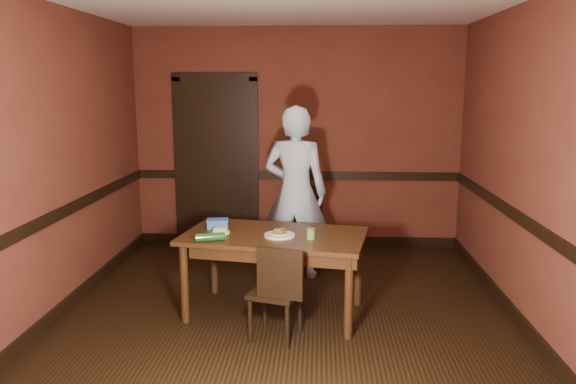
# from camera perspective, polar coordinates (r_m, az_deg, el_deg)

# --- Properties ---
(floor) EXTENTS (4.00, 4.50, 0.01)m
(floor) POSITION_cam_1_polar(r_m,az_deg,el_deg) (5.08, -0.23, -12.48)
(floor) COLOR black
(floor) RESTS_ON ground
(wall_back) EXTENTS (4.00, 0.02, 2.70)m
(wall_back) POSITION_cam_1_polar(r_m,az_deg,el_deg) (6.94, 0.89, 5.40)
(wall_back) COLOR #5B291B
(wall_back) RESTS_ON ground
(wall_front) EXTENTS (4.00, 0.02, 2.70)m
(wall_front) POSITION_cam_1_polar(r_m,az_deg,el_deg) (2.51, -3.36, -4.50)
(wall_front) COLOR #5B291B
(wall_front) RESTS_ON ground
(wall_left) EXTENTS (0.02, 4.50, 2.70)m
(wall_left) POSITION_cam_1_polar(r_m,az_deg,el_deg) (5.23, -22.73, 2.74)
(wall_left) COLOR #5B291B
(wall_left) RESTS_ON ground
(wall_right) EXTENTS (0.02, 4.50, 2.70)m
(wall_right) POSITION_cam_1_polar(r_m,az_deg,el_deg) (5.00, 23.29, 2.37)
(wall_right) COLOR #5B291B
(wall_right) RESTS_ON ground
(dado_back) EXTENTS (4.00, 0.03, 0.10)m
(dado_back) POSITION_cam_1_polar(r_m,az_deg,el_deg) (6.98, 0.87, 1.72)
(dado_back) COLOR black
(dado_back) RESTS_ON ground
(dado_left) EXTENTS (0.03, 4.50, 0.10)m
(dado_left) POSITION_cam_1_polar(r_m,az_deg,el_deg) (5.30, -22.23, -2.08)
(dado_left) COLOR black
(dado_left) RESTS_ON ground
(dado_right) EXTENTS (0.03, 4.50, 0.10)m
(dado_right) POSITION_cam_1_polar(r_m,az_deg,el_deg) (5.08, 22.75, -2.65)
(dado_right) COLOR black
(dado_right) RESTS_ON ground
(baseboard_back) EXTENTS (4.00, 0.03, 0.12)m
(baseboard_back) POSITION_cam_1_polar(r_m,az_deg,el_deg) (7.17, 0.85, -4.93)
(baseboard_back) COLOR black
(baseboard_back) RESTS_ON ground
(baseboard_left) EXTENTS (0.03, 4.50, 0.12)m
(baseboard_left) POSITION_cam_1_polar(r_m,az_deg,el_deg) (5.53, -21.59, -10.59)
(baseboard_left) COLOR black
(baseboard_left) RESTS_ON ground
(baseboard_right) EXTENTS (0.03, 4.50, 0.12)m
(baseboard_right) POSITION_cam_1_polar(r_m,az_deg,el_deg) (5.33, 22.08, -11.47)
(baseboard_right) COLOR black
(baseboard_right) RESTS_ON ground
(door) EXTENTS (1.05, 0.07, 2.20)m
(door) POSITION_cam_1_polar(r_m,az_deg,el_deg) (7.05, -7.29, 3.29)
(door) COLOR black
(door) RESTS_ON ground
(dining_table) EXTENTS (1.69, 1.13, 0.73)m
(dining_table) POSITION_cam_1_polar(r_m,az_deg,el_deg) (5.01, -1.38, -8.31)
(dining_table) COLOR #331D0C
(dining_table) RESTS_ON floor
(chair_far) EXTENTS (0.55, 0.55, 0.92)m
(chair_far) POSITION_cam_1_polar(r_m,az_deg,el_deg) (6.08, 0.95, -3.89)
(chair_far) COLOR black
(chair_far) RESTS_ON floor
(chair_near) EXTENTS (0.46, 0.46, 0.79)m
(chair_near) POSITION_cam_1_polar(r_m,az_deg,el_deg) (4.54, -1.29, -9.99)
(chair_near) COLOR black
(chair_near) RESTS_ON floor
(person) EXTENTS (0.72, 0.53, 1.81)m
(person) POSITION_cam_1_polar(r_m,az_deg,el_deg) (5.87, 0.75, -0.02)
(person) COLOR #A8C8DB
(person) RESTS_ON floor
(sandwich_plate) EXTENTS (0.26, 0.26, 0.07)m
(sandwich_plate) POSITION_cam_1_polar(r_m,az_deg,el_deg) (4.82, -0.86, -4.29)
(sandwich_plate) COLOR silver
(sandwich_plate) RESTS_ON dining_table
(sauce_jar) EXTENTS (0.08, 0.08, 0.09)m
(sauce_jar) POSITION_cam_1_polar(r_m,az_deg,el_deg) (4.74, 2.34, -4.24)
(sauce_jar) COLOR #58843B
(sauce_jar) RESTS_ON dining_table
(cheese_saucer) EXTENTS (0.16, 0.16, 0.05)m
(cheese_saucer) POSITION_cam_1_polar(r_m,az_deg,el_deg) (4.96, -6.83, -3.94)
(cheese_saucer) COLOR silver
(cheese_saucer) RESTS_ON dining_table
(food_tub) EXTENTS (0.21, 0.16, 0.08)m
(food_tub) POSITION_cam_1_polar(r_m,az_deg,el_deg) (5.13, -7.17, -3.20)
(food_tub) COLOR blue
(food_tub) RESTS_ON dining_table
(wrapped_veg) EXTENTS (0.26, 0.14, 0.07)m
(wrapped_veg) POSITION_cam_1_polar(r_m,az_deg,el_deg) (4.71, -7.91, -4.56)
(wrapped_veg) COLOR #134214
(wrapped_veg) RESTS_ON dining_table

